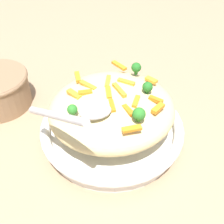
{
  "coord_description": "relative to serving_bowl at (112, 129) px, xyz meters",
  "views": [
    {
      "loc": [
        -0.1,
        -0.41,
        0.45
      ],
      "look_at": [
        0.0,
        0.0,
        0.07
      ],
      "focal_mm": 45.95,
      "sensor_mm": 36.0,
      "label": 1
    }
  ],
  "objects": [
    {
      "name": "carrot_piece_6",
      "position": [
        0.04,
        -0.03,
        0.1
      ],
      "size": [
        0.02,
        0.03,
        0.01
      ],
      "primitive_type": "cube",
      "rotation": [
        0.0,
        0.0,
        4.18
      ],
      "color": "orange",
      "rests_on": "pasta_mound"
    },
    {
      "name": "carrot_piece_11",
      "position": [
        0.09,
        0.03,
        0.09
      ],
      "size": [
        0.02,
        0.03,
        0.01
      ],
      "primitive_type": "cube",
      "rotation": [
        0.0,
        0.0,
        5.31
      ],
      "color": "orange",
      "rests_on": "pasta_mound"
    },
    {
      "name": "carrot_piece_4",
      "position": [
        -0.07,
        0.02,
        0.09
      ],
      "size": [
        0.03,
        0.03,
        0.01
      ],
      "primitive_type": "cube",
      "rotation": [
        0.0,
        0.0,
        2.14
      ],
      "color": "orange",
      "rests_on": "pasta_mound"
    },
    {
      "name": "carrot_piece_13",
      "position": [
        0.01,
        -0.1,
        0.09
      ],
      "size": [
        0.03,
        0.01,
        0.01
      ],
      "primitive_type": "cube",
      "rotation": [
        0.0,
        0.0,
        0.01
      ],
      "color": "orange",
      "rests_on": "pasta_mound"
    },
    {
      "name": "carrot_piece_10",
      "position": [
        0.07,
        -0.06,
        0.09
      ],
      "size": [
        0.03,
        0.02,
        0.01
      ],
      "primitive_type": "cube",
      "rotation": [
        0.0,
        0.0,
        0.6
      ],
      "color": "orange",
      "rests_on": "pasta_mound"
    },
    {
      "name": "pasta_mound",
      "position": [
        0.0,
        0.0,
        0.06
      ],
      "size": [
        0.25,
        0.23,
        0.08
      ],
      "primitive_type": "ellipsoid",
      "color": "#DBC689",
      "rests_on": "serving_bowl"
    },
    {
      "name": "carrot_piece_15",
      "position": [
        -0.05,
        0.01,
        0.1
      ],
      "size": [
        0.03,
        0.01,
        0.01
      ],
      "primitive_type": "cube",
      "rotation": [
        0.0,
        0.0,
        3.09
      ],
      "color": "orange",
      "rests_on": "pasta_mound"
    },
    {
      "name": "broccoli_floret_2",
      "position": [
        -0.08,
        -0.04,
        0.1
      ],
      "size": [
        0.02,
        0.02,
        0.02
      ],
      "color": "#296820",
      "rests_on": "pasta_mound"
    },
    {
      "name": "broccoli_floret_0",
      "position": [
        0.03,
        -0.08,
        0.1
      ],
      "size": [
        0.02,
        0.02,
        0.03
      ],
      "color": "#296820",
      "rests_on": "pasta_mound"
    },
    {
      "name": "serving_spoon",
      "position": [
        -0.07,
        -0.06,
        0.12
      ],
      "size": [
        0.14,
        0.14,
        0.09
      ],
      "color": "#B7B7BC",
      "rests_on": "pasta_mound"
    },
    {
      "name": "carrot_piece_1",
      "position": [
        -0.01,
        -0.03,
        0.1
      ],
      "size": [
        0.01,
        0.03,
        0.01
      ],
      "primitive_type": "cube",
      "rotation": [
        0.0,
        0.0,
        1.51
      ],
      "color": "orange",
      "rests_on": "pasta_mound"
    },
    {
      "name": "broccoli_floret_3",
      "position": [
        0.07,
        -0.01,
        0.11
      ],
      "size": [
        0.02,
        0.02,
        0.03
      ],
      "color": "#205B1C",
      "rests_on": "pasta_mound"
    },
    {
      "name": "carrot_piece_2",
      "position": [
        0.01,
        0.0,
        0.1
      ],
      "size": [
        0.02,
        0.04,
        0.01
      ],
      "primitive_type": "cube",
      "rotation": [
        0.0,
        0.0,
        1.82
      ],
      "color": "orange",
      "rests_on": "pasta_mound"
    },
    {
      "name": "ground_plane",
      "position": [
        0.0,
        0.0,
        -0.03
      ],
      "size": [
        2.4,
        2.4,
        0.0
      ],
      "primitive_type": "plane",
      "color": "#9E7F60"
    },
    {
      "name": "carrot_piece_8",
      "position": [
        -0.05,
        0.07,
        0.09
      ],
      "size": [
        0.01,
        0.03,
        0.01
      ],
      "primitive_type": "cube",
      "rotation": [
        0.0,
        0.0,
        1.55
      ],
      "color": "orange",
      "rests_on": "pasta_mound"
    },
    {
      "name": "broccoli_floret_1",
      "position": [
        0.06,
        0.06,
        0.11
      ],
      "size": [
        0.02,
        0.02,
        0.03
      ],
      "color": "#205B1C",
      "rests_on": "pasta_mound"
    },
    {
      "name": "carrot_piece_7",
      "position": [
        -0.01,
        -0.0,
        0.1
      ],
      "size": [
        0.01,
        0.03,
        0.01
      ],
      "primitive_type": "cube",
      "rotation": [
        0.0,
        0.0,
        4.57
      ],
      "color": "orange",
      "rests_on": "pasta_mound"
    },
    {
      "name": "carrot_piece_5",
      "position": [
        0.0,
        0.04,
        0.1
      ],
      "size": [
        0.02,
        0.04,
        0.01
      ],
      "primitive_type": "cube",
      "rotation": [
        0.0,
        0.0,
        1.23
      ],
      "color": "orange",
      "rests_on": "pasta_mound"
    },
    {
      "name": "carrot_piece_9",
      "position": [
        0.03,
        0.03,
        0.1
      ],
      "size": [
        0.03,
        0.03,
        0.01
      ],
      "primitive_type": "cube",
      "rotation": [
        0.0,
        0.0,
        5.6
      ],
      "color": "orange",
      "rests_on": "pasta_mound"
    },
    {
      "name": "serving_bowl",
      "position": [
        0.0,
        0.0,
        0.0
      ],
      "size": [
        0.3,
        0.3,
        0.05
      ],
      "color": "white",
      "rests_on": "ground_plane"
    },
    {
      "name": "carrot_piece_12",
      "position": [
        0.04,
        0.09,
        0.09
      ],
      "size": [
        0.03,
        0.04,
        0.01
      ],
      "primitive_type": "cube",
      "rotation": [
        0.0,
        0.0,
        2.05
      ],
      "color": "orange",
      "rests_on": "pasta_mound"
    },
    {
      "name": "carrot_piece_0",
      "position": [
        0.02,
        -0.05,
        0.09
      ],
      "size": [
        0.02,
        0.03,
        0.01
      ],
      "primitive_type": "cube",
      "rotation": [
        0.0,
        0.0,
        5.02
      ],
      "color": "orange",
      "rests_on": "pasta_mound"
    },
    {
      "name": "carrot_piece_3",
      "position": [
        0.07,
        -0.03,
        0.09
      ],
      "size": [
        0.02,
        0.03,
        0.01
      ],
      "primitive_type": "cube",
      "rotation": [
        0.0,
        0.0,
        2.31
      ],
      "color": "orange",
      "rests_on": "pasta_mound"
    },
    {
      "name": "carrot_piece_14",
      "position": [
        -0.04,
        0.03,
        0.1
      ],
      "size": [
        0.03,
        0.04,
        0.01
      ],
      "primitive_type": "cube",
      "rotation": [
        0.0,
        0.0,
        5.36
      ],
      "color": "orange",
      "rests_on": "pasta_mound"
    }
  ]
}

